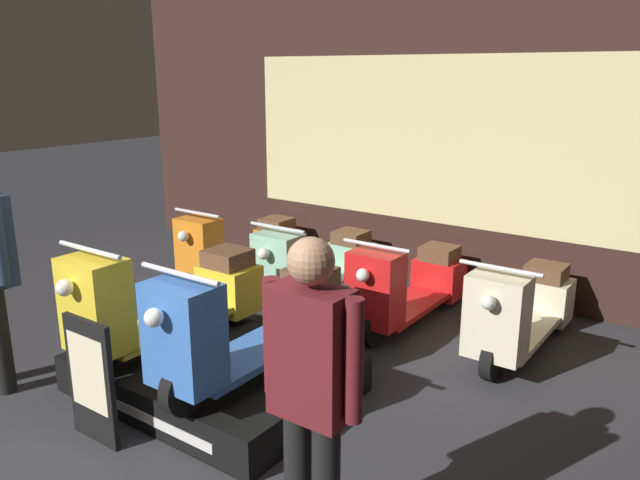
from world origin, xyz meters
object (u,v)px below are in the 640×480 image
Objects in this scene: scooter_display_right at (253,325)px; scooter_backrow_2 at (408,286)px; person_right_browsing at (311,386)px; scooter_display_left at (167,299)px; scooter_backrow_1 at (316,266)px; price_sign_board at (91,381)px; scooter_backrow_0 at (240,249)px; scooter_backrow_3 at (521,310)px.

scooter_backrow_2 is (0.12, 1.98, -0.27)m from scooter_display_right.
person_right_browsing is at bearing -70.82° from scooter_backrow_2.
person_right_browsing reaches higher than scooter_display_left.
scooter_backrow_2 is at bearing 86.59° from scooter_display_right.
scooter_backrow_1 is 2.09× the size of price_sign_board.
person_right_browsing is 1.95× the size of price_sign_board.
scooter_display_left reaches higher than scooter_backrow_2.
price_sign_board is (-1.68, -0.00, -0.49)m from person_right_browsing.
scooter_backrow_0 is 1.07× the size of person_right_browsing.
person_right_browsing is (3.06, -2.83, 0.55)m from scooter_backrow_0.
scooter_backrow_2 is (2.07, 0.00, 0.00)m from scooter_backrow_0.
scooter_display_right reaches higher than scooter_backrow_3.
person_right_browsing is (1.10, -0.85, 0.28)m from scooter_display_right.
scooter_backrow_3 is (1.15, 1.98, -0.27)m from scooter_display_right.
scooter_backrow_1 is (1.04, 0.00, 0.00)m from scooter_backrow_0.
scooter_backrow_1 is at bearing 92.42° from scooter_display_left.
scooter_backrow_0 is at bearing 180.00° from scooter_backrow_2.
price_sign_board is (0.34, -2.83, 0.06)m from scooter_backrow_1.
scooter_backrow_1 is (-0.08, 1.98, -0.27)m from scooter_display_left.
scooter_backrow_0 is 1.00× the size of scooter_backrow_1.
scooter_display_left is at bearing 156.31° from person_right_browsing.
scooter_display_right is 1.07× the size of person_right_browsing.
scooter_display_right is at bearing -45.44° from scooter_backrow_0.
scooter_backrow_2 is 1.00× the size of scooter_backrow_3.
scooter_display_left is at bearing -87.58° from scooter_backrow_1.
person_right_browsing is at bearing 0.01° from price_sign_board.
scooter_display_right is 1.00× the size of scooter_backrow_3.
scooter_display_left is at bearing 180.00° from scooter_display_right.
person_right_browsing is 1.75m from price_sign_board.
price_sign_board is (1.38, -2.83, 0.06)m from scooter_backrow_0.
scooter_display_right reaches higher than scooter_backrow_0.
scooter_backrow_0 is 1.04m from scooter_backrow_1.
scooter_backrow_0 is (-1.95, 1.98, -0.27)m from scooter_display_right.
scooter_backrow_2 is at bearing 76.27° from price_sign_board.
scooter_backrow_1 is at bearing 96.90° from price_sign_board.
scooter_backrow_0 and scooter_backrow_1 have the same top height.
scooter_display_right is at bearing -93.41° from scooter_backrow_2.
price_sign_board is (-0.69, -2.83, 0.06)m from scooter_backrow_2.
scooter_backrow_3 is at bearing 0.00° from scooter_backrow_2.
scooter_display_right is at bearing -65.18° from scooter_backrow_1.
scooter_display_right is 2.31m from scooter_backrow_3.
scooter_backrow_1 is at bearing 125.50° from person_right_browsing.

